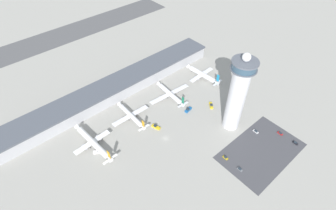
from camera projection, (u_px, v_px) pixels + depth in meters
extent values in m
plane|color=#9E9B93|center=(165.00, 138.00, 205.79)|extent=(1000.00, 1000.00, 0.00)
cube|color=#B2B2B7|center=(116.00, 89.00, 239.52)|extent=(211.14, 22.00, 12.13)
cube|color=#4C515B|center=(115.00, 83.00, 234.75)|extent=(211.14, 25.00, 1.60)
cube|color=#515154|center=(55.00, 38.00, 317.23)|extent=(316.72, 44.00, 0.01)
cylinder|color=silver|center=(236.00, 100.00, 196.65)|extent=(13.13, 13.13, 56.21)
cylinder|color=#565B66|center=(244.00, 69.00, 176.85)|extent=(18.64, 18.64, 0.80)
cylinder|color=#334C60|center=(245.00, 65.00, 174.86)|extent=(17.15, 17.15, 4.93)
cylinder|color=#565B66|center=(245.00, 62.00, 172.81)|extent=(18.64, 18.64, 1.00)
sphere|color=white|center=(247.00, 57.00, 170.35)|extent=(6.06, 6.06, 6.06)
cube|color=#424247|center=(261.00, 151.00, 197.15)|extent=(64.00, 40.00, 0.01)
cylinder|color=white|center=(93.00, 142.00, 197.21)|extent=(6.96, 36.69, 4.30)
cone|color=white|center=(78.00, 128.00, 207.42)|extent=(4.57, 4.17, 4.30)
cone|color=white|center=(109.00, 158.00, 186.68)|extent=(4.23, 5.43, 3.87)
cube|color=white|center=(92.00, 142.00, 198.10)|extent=(30.53, 6.61, 0.44)
cylinder|color=#A8A8B2|center=(85.00, 147.00, 196.26)|extent=(2.70, 4.89, 2.36)
cylinder|color=#A8A8B2|center=(99.00, 138.00, 202.76)|extent=(2.70, 4.89, 2.36)
cube|color=orange|center=(109.00, 155.00, 182.28)|extent=(0.50, 2.81, 6.87)
cube|color=white|center=(110.00, 159.00, 185.66)|extent=(12.14, 2.88, 0.24)
cylinder|color=black|center=(81.00, 133.00, 208.25)|extent=(0.28, 0.28, 2.66)
cylinder|color=black|center=(97.00, 143.00, 201.13)|extent=(0.28, 0.28, 2.66)
cylinder|color=black|center=(90.00, 147.00, 198.05)|extent=(0.28, 0.28, 2.66)
cylinder|color=white|center=(131.00, 115.00, 217.86)|extent=(4.05, 29.41, 3.61)
cone|color=white|center=(120.00, 105.00, 226.81)|extent=(3.66, 3.30, 3.61)
cone|color=white|center=(143.00, 127.00, 208.61)|extent=(3.31, 4.38, 3.25)
cube|color=white|center=(131.00, 115.00, 218.62)|extent=(34.12, 4.91, 0.44)
cylinder|color=#A8A8B2|center=(123.00, 120.00, 216.60)|extent=(2.04, 4.00, 1.98)
cylinder|color=#A8A8B2|center=(137.00, 112.00, 223.25)|extent=(2.04, 4.00, 1.98)
cube|color=orange|center=(143.00, 124.00, 204.87)|extent=(0.34, 2.80, 5.77)
cube|color=white|center=(144.00, 128.00, 207.66)|extent=(10.13, 2.15, 0.24)
cylinder|color=black|center=(122.00, 109.00, 227.38)|extent=(0.28, 0.28, 2.51)
cylinder|color=black|center=(134.00, 117.00, 221.04)|extent=(0.28, 0.28, 2.51)
cylinder|color=black|center=(129.00, 119.00, 218.69)|extent=(0.28, 0.28, 2.51)
cylinder|color=white|center=(170.00, 94.00, 237.60)|extent=(5.96, 29.61, 3.95)
cone|color=white|center=(159.00, 84.00, 247.05)|extent=(4.18, 3.82, 3.95)
cone|color=white|center=(182.00, 104.00, 227.81)|extent=(3.87, 4.97, 3.55)
cube|color=white|center=(170.00, 94.00, 238.41)|extent=(41.88, 7.26, 0.44)
cylinder|color=#A8A8B2|center=(161.00, 98.00, 236.02)|extent=(2.47, 4.48, 2.17)
cylinder|color=#A8A8B2|center=(176.00, 90.00, 243.62)|extent=(2.47, 4.48, 2.17)
cube|color=#14704C|center=(183.00, 100.00, 223.70)|extent=(0.49, 2.81, 6.32)
cube|color=white|center=(183.00, 105.00, 226.76)|extent=(11.17, 2.76, 0.24)
cylinder|color=black|center=(161.00, 89.00, 247.50)|extent=(0.28, 0.28, 2.28)
cylinder|color=black|center=(173.00, 95.00, 240.84)|extent=(0.28, 0.28, 2.28)
cylinder|color=black|center=(168.00, 98.00, 238.44)|extent=(0.28, 0.28, 2.28)
cylinder|color=white|center=(202.00, 74.00, 257.97)|extent=(6.12, 29.86, 4.44)
cone|color=white|center=(189.00, 67.00, 266.62)|extent=(4.66, 4.24, 4.44)
cone|color=white|center=(216.00, 82.00, 248.98)|extent=(4.29, 5.54, 3.99)
cube|color=white|center=(202.00, 75.00, 258.82)|extent=(31.15, 6.16, 0.44)
cylinder|color=#A8A8B2|center=(196.00, 78.00, 256.99)|extent=(2.71, 5.01, 2.44)
cylinder|color=#A8A8B2|center=(205.00, 73.00, 263.53)|extent=(2.71, 5.01, 2.44)
cube|color=#197FB2|center=(218.00, 78.00, 244.43)|extent=(0.46, 2.81, 7.10)
cube|color=white|center=(217.00, 83.00, 247.92)|extent=(12.51, 2.70, 0.24)
cylinder|color=black|center=(192.00, 71.00, 267.29)|extent=(0.28, 0.28, 2.23)
cylinder|color=black|center=(204.00, 76.00, 261.74)|extent=(0.28, 0.28, 2.23)
cylinder|color=black|center=(200.00, 78.00, 258.62)|extent=(0.28, 0.28, 2.23)
cube|color=black|center=(99.00, 152.00, 196.28)|extent=(7.01, 5.37, 0.12)
cube|color=silver|center=(99.00, 152.00, 195.83)|extent=(8.17, 6.08, 1.43)
cube|color=#232D38|center=(99.00, 150.00, 195.04)|extent=(3.16, 3.09, 1.17)
cube|color=black|center=(188.00, 110.00, 228.04)|extent=(6.47, 3.41, 0.12)
cube|color=#195699|center=(188.00, 110.00, 227.51)|extent=(7.64, 3.70, 1.64)
cube|color=#232D38|center=(188.00, 109.00, 226.07)|extent=(2.53, 2.58, 1.34)
cube|color=black|center=(211.00, 106.00, 232.02)|extent=(5.78, 6.45, 0.12)
cube|color=gold|center=(211.00, 105.00, 231.55)|extent=(6.61, 7.46, 1.47)
cube|color=#232D38|center=(211.00, 105.00, 230.07)|extent=(3.09, 3.11, 1.21)
cube|color=black|center=(156.00, 128.00, 213.85)|extent=(3.98, 6.82, 0.12)
cube|color=gold|center=(156.00, 127.00, 213.42)|extent=(4.40, 8.03, 1.37)
cube|color=#232D38|center=(155.00, 126.00, 212.86)|extent=(2.70, 2.79, 1.12)
cube|color=black|center=(295.00, 143.00, 202.20)|extent=(1.69, 3.48, 0.12)
cube|color=black|center=(295.00, 143.00, 201.96)|extent=(1.77, 4.14, 0.82)
cube|color=#232D38|center=(295.00, 142.00, 201.50)|extent=(1.54, 2.28, 0.67)
cube|color=black|center=(225.00, 158.00, 192.48)|extent=(1.67, 3.44, 0.12)
cube|color=gold|center=(225.00, 158.00, 192.25)|extent=(1.75, 4.10, 0.76)
cube|color=#232D38|center=(225.00, 157.00, 191.83)|extent=(1.52, 2.26, 0.62)
cube|color=black|center=(280.00, 134.00, 209.13)|extent=(1.72, 3.63, 0.12)
cube|color=red|center=(280.00, 133.00, 208.90)|extent=(1.80, 4.31, 0.79)
cube|color=#232D38|center=(280.00, 133.00, 208.34)|extent=(1.56, 2.38, 0.65)
cube|color=black|center=(256.00, 132.00, 210.62)|extent=(1.91, 4.02, 0.12)
cube|color=silver|center=(256.00, 131.00, 210.39)|extent=(2.02, 4.78, 0.78)
cube|color=#232D38|center=(256.00, 131.00, 209.83)|extent=(1.71, 2.65, 0.64)
cube|color=black|center=(240.00, 170.00, 185.48)|extent=(1.71, 3.43, 0.12)
cube|color=slate|center=(240.00, 169.00, 185.27)|extent=(1.78, 4.09, 0.74)
cube|color=#232D38|center=(240.00, 169.00, 184.85)|extent=(1.56, 2.25, 0.61)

